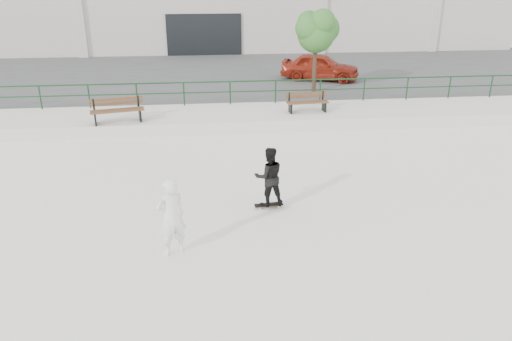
{
  "coord_description": "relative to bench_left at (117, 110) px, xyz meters",
  "views": [
    {
      "loc": [
        -0.08,
        -10.59,
        6.14
      ],
      "look_at": [
        1.22,
        2.0,
        0.93
      ],
      "focal_mm": 35.0,
      "sensor_mm": 36.0,
      "label": 1
    }
  ],
  "objects": [
    {
      "name": "tree",
      "position": [
        8.66,
        4.22,
        2.45
      ],
      "size": [
        2.18,
        1.94,
        3.88
      ],
      "color": "#4C3626",
      "rests_on": "parking_strip"
    },
    {
      "name": "skateboard",
      "position": [
        5.02,
        -6.97,
        -0.89
      ],
      "size": [
        0.8,
        0.29,
        0.09
      ],
      "rotation": [
        0.0,
        0.0,
        0.11
      ],
      "color": "black",
      "rests_on": "ground"
    },
    {
      "name": "seated_skater",
      "position": [
        2.54,
        -9.06,
        -0.03
      ],
      "size": [
        0.8,
        0.69,
        1.85
      ],
      "primitive_type": "imported",
      "rotation": [
        0.0,
        0.0,
        3.59
      ],
      "color": "white",
      "rests_on": "ground"
    },
    {
      "name": "parking_strip",
      "position": [
        3.49,
        9.45,
        -0.71
      ],
      "size": [
        60.0,
        14.0,
        0.5
      ],
      "primitive_type": "cube",
      "color": "#3F3F3F",
      "rests_on": "ground"
    },
    {
      "name": "railing",
      "position": [
        3.49,
        2.25,
        0.28
      ],
      "size": [
        28.0,
        0.06,
        1.03
      ],
      "color": "#163E20",
      "rests_on": "ledge"
    },
    {
      "name": "bench_left",
      "position": [
        0.0,
        0.0,
        0.0
      ],
      "size": [
        2.09,
        0.99,
        0.93
      ],
      "rotation": [
        0.0,
        0.0,
        0.21
      ],
      "color": "#51291B",
      "rests_on": "ledge"
    },
    {
      "name": "ground",
      "position": [
        3.49,
        -8.55,
        -0.96
      ],
      "size": [
        120.0,
        120.0,
        0.0
      ],
      "primitive_type": "plane",
      "color": "silver",
      "rests_on": "ground"
    },
    {
      "name": "red_car",
      "position": [
        9.51,
        6.83,
        0.23
      ],
      "size": [
        4.38,
        2.97,
        1.39
      ],
      "primitive_type": "imported",
      "rotation": [
        0.0,
        0.0,
        1.21
      ],
      "color": "maroon",
      "rests_on": "parking_strip"
    },
    {
      "name": "bench_right",
      "position": [
        7.6,
        0.71,
        -0.06
      ],
      "size": [
        1.77,
        0.62,
        0.8
      ],
      "rotation": [
        0.0,
        0.0,
        0.07
      ],
      "color": "#51291B",
      "rests_on": "ledge"
    },
    {
      "name": "ledge",
      "position": [
        3.49,
        0.95,
        -0.71
      ],
      "size": [
        30.0,
        3.0,
        0.5
      ],
      "primitive_type": "cube",
      "color": "beige",
      "rests_on": "ground"
    },
    {
      "name": "standing_skater",
      "position": [
        5.02,
        -6.97,
        -0.04
      ],
      "size": [
        0.86,
        0.7,
        1.64
      ],
      "primitive_type": "imported",
      "rotation": [
        0.0,
        0.0,
        3.25
      ],
      "color": "black",
      "rests_on": "skateboard"
    }
  ]
}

